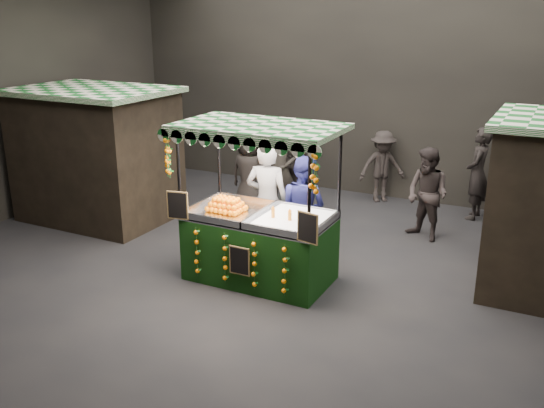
% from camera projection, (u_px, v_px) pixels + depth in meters
% --- Properties ---
extents(ground, '(12.00, 12.00, 0.00)m').
position_uv_depth(ground, '(272.00, 277.00, 9.42)').
color(ground, black).
rests_on(ground, ground).
extents(market_hall, '(12.10, 10.10, 5.05)m').
position_uv_depth(market_hall, '(272.00, 58.00, 8.37)').
color(market_hall, black).
rests_on(market_hall, ground).
extents(neighbour_stall_left, '(3.00, 2.20, 2.60)m').
position_uv_depth(neighbour_stall_left, '(97.00, 154.00, 11.76)').
color(neighbour_stall_left, black).
rests_on(neighbour_stall_left, ground).
extents(juice_stall, '(2.52, 1.48, 2.45)m').
position_uv_depth(juice_stall, '(259.00, 234.00, 9.08)').
color(juice_stall, black).
rests_on(juice_stall, ground).
extents(vendor_grey, '(0.80, 0.60, 1.99)m').
position_uv_depth(vendor_grey, '(267.00, 201.00, 9.88)').
color(vendor_grey, gray).
rests_on(vendor_grey, ground).
extents(vendor_blue, '(0.97, 0.82, 1.78)m').
position_uv_depth(vendor_blue, '(303.00, 207.00, 9.91)').
color(vendor_blue, navy).
rests_on(vendor_blue, ground).
extents(shopper_0, '(0.80, 0.66, 1.87)m').
position_uv_depth(shopper_0, '(280.00, 171.00, 11.97)').
color(shopper_0, black).
rests_on(shopper_0, ground).
extents(shopper_1, '(1.03, 0.95, 1.70)m').
position_uv_depth(shopper_1, '(427.00, 194.00, 10.72)').
color(shopper_1, '#2E2625').
rests_on(shopper_1, ground).
extents(shopper_2, '(1.15, 0.88, 1.81)m').
position_uv_depth(shopper_2, '(294.00, 163.00, 12.74)').
color(shopper_2, '#2D2725').
rests_on(shopper_2, ground).
extents(shopper_3, '(1.16, 1.07, 1.57)m').
position_uv_depth(shopper_3, '(382.00, 167.00, 12.92)').
color(shopper_3, '#2A2422').
rests_on(shopper_3, ground).
extents(shopper_4, '(0.86, 0.58, 1.71)m').
position_uv_depth(shopper_4, '(249.00, 174.00, 12.08)').
color(shopper_4, black).
rests_on(shopper_4, ground).
extents(shopper_5, '(0.65, 1.45, 1.50)m').
position_uv_depth(shopper_5, '(505.00, 210.00, 10.20)').
color(shopper_5, '#2A2322').
rests_on(shopper_5, ground).
extents(shopper_6, '(0.47, 0.69, 1.86)m').
position_uv_depth(shopper_6, '(478.00, 174.00, 11.81)').
color(shopper_6, black).
rests_on(shopper_6, ground).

